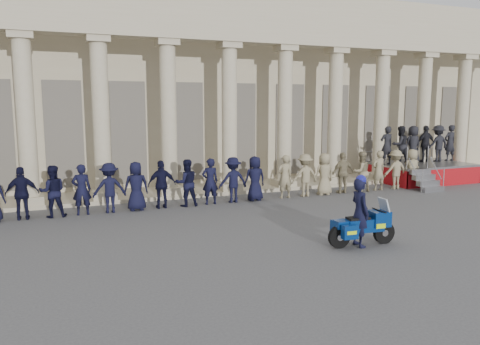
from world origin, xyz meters
name	(u,v)px	position (x,y,z in m)	size (l,w,h in m)	color
ground	(291,250)	(0.00, 0.00, 0.00)	(90.00, 90.00, 0.00)	#464648
building	(163,90)	(0.00, 14.74, 4.52)	(40.00, 12.50, 9.00)	tan
officer_rank	(192,182)	(-0.88, 6.16, 0.88)	(21.76, 0.67, 1.76)	black
reviewing_stand	(421,150)	(11.25, 7.51, 1.53)	(4.67, 4.23, 2.74)	gray
motorcycle	(363,226)	(1.96, -0.40, 0.55)	(1.99, 0.83, 1.28)	black
rider	(360,211)	(1.85, -0.40, 0.96)	(0.49, 0.71, 1.94)	black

